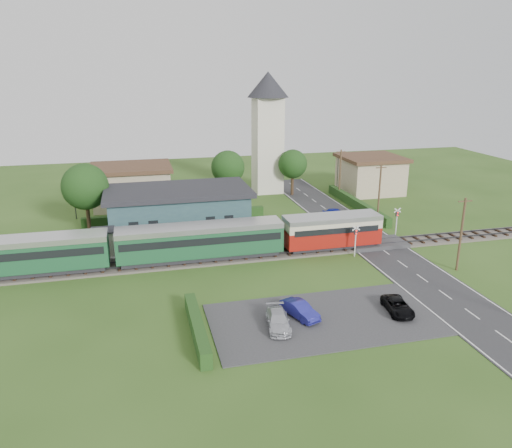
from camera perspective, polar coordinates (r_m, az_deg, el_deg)
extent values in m
plane|color=#2D4C19|center=(49.38, 4.21, -4.19)|extent=(120.00, 120.00, 0.00)
cube|color=#4C443D|center=(51.11, 3.52, -3.28)|extent=(76.00, 3.20, 0.20)
cube|color=#3F3F47|center=(50.36, 3.77, -3.23)|extent=(76.00, 0.08, 0.15)
cube|color=#3F3F47|center=(51.64, 3.29, -2.68)|extent=(76.00, 0.08, 0.15)
cube|color=#28282B|center=(53.18, 14.53, -3.08)|extent=(6.00, 70.00, 0.05)
cube|color=#333335|center=(38.67, 7.64, -10.73)|extent=(17.00, 9.00, 0.08)
cube|color=#333335|center=(54.76, 13.57, -2.18)|extent=(6.20, 3.40, 0.45)
cube|color=gray|center=(52.14, -8.11, -2.85)|extent=(30.00, 3.00, 0.45)
cube|color=beige|center=(51.58, -17.04, -2.02)|extent=(2.00, 2.00, 2.40)
cube|color=#232328|center=(51.19, -17.17, -0.68)|extent=(2.30, 2.30, 0.15)
cube|color=#355859|center=(56.95, -8.83, 1.19)|extent=(15.00, 8.00, 4.80)
cube|color=#232328|center=(56.27, -8.96, 3.77)|extent=(16.00, 9.00, 0.50)
cube|color=#232328|center=(53.60, -8.36, -1.30)|extent=(1.20, 0.12, 2.20)
cube|color=black|center=(53.00, -13.80, -0.37)|extent=(1.00, 0.12, 1.20)
cube|color=black|center=(53.02, -11.64, -0.21)|extent=(1.00, 0.12, 1.20)
cube|color=black|center=(53.53, -5.23, 0.26)|extent=(1.00, 0.12, 1.20)
cube|color=black|center=(53.85, -3.13, 0.41)|extent=(1.00, 0.12, 1.20)
cube|color=#232328|center=(52.52, 8.57, -2.30)|extent=(9.00, 2.20, 0.50)
cube|color=maroon|center=(52.19, 8.62, -1.27)|extent=(10.00, 2.80, 1.80)
cube|color=beige|center=(51.81, 8.69, 0.04)|extent=(10.00, 2.82, 0.90)
cube|color=black|center=(51.91, 8.67, -0.33)|extent=(9.00, 2.88, 0.60)
cube|color=#B6B6B7|center=(51.62, 8.72, 0.73)|extent=(10.00, 2.90, 0.45)
cube|color=#232328|center=(49.16, -6.29, -3.61)|extent=(15.20, 2.20, 0.50)
cube|color=#1A4F2D|center=(48.64, -6.35, -1.96)|extent=(16.00, 2.80, 2.60)
cube|color=black|center=(48.51, -6.36, -1.52)|extent=(15.40, 2.86, 0.70)
cube|color=#B6B6B7|center=(48.20, -6.40, -0.40)|extent=(16.00, 2.90, 0.50)
cube|color=#232328|center=(50.01, -25.54, -4.94)|extent=(15.20, 2.20, 0.50)
cube|color=#1A4F2D|center=(49.50, -25.77, -3.33)|extent=(16.00, 2.80, 2.60)
cube|color=black|center=(49.37, -25.83, -2.90)|extent=(15.40, 2.86, 0.70)
cube|color=#B6B6B7|center=(49.06, -25.99, -1.80)|extent=(16.00, 2.90, 0.50)
cube|color=beige|center=(74.98, 1.33, 8.93)|extent=(4.00, 4.00, 14.00)
cone|color=#232328|center=(74.17, 1.38, 15.67)|extent=(6.00, 6.00, 3.60)
cube|color=tan|center=(70.30, -14.00, 4.09)|extent=(10.00, 8.00, 5.00)
cube|color=#472D1E|center=(69.74, -14.17, 6.29)|extent=(10.80, 8.80, 0.50)
cube|color=tan|center=(77.45, 12.92, 5.39)|extent=(8.00, 8.00, 5.00)
cube|color=#472D1E|center=(76.94, 13.06, 7.39)|extent=(8.80, 8.80, 0.50)
cube|color=#193814|center=(36.30, -6.73, -11.69)|extent=(0.80, 9.00, 1.20)
cube|color=#193814|center=(68.40, 11.43, 2.26)|extent=(0.80, 18.00, 1.20)
cube|color=#193814|center=(61.75, -9.16, 0.77)|extent=(22.00, 0.80, 1.30)
cylinder|color=#332316|center=(60.00, -18.63, 0.96)|extent=(0.44, 0.44, 4.12)
sphere|color=#143311|center=(59.18, -18.95, 4.06)|extent=(5.20, 5.20, 5.20)
cylinder|color=#332316|center=(69.62, -3.19, 3.98)|extent=(0.44, 0.44, 3.85)
sphere|color=#143311|center=(68.96, -3.24, 6.49)|extent=(4.60, 4.60, 4.60)
cylinder|color=#332316|center=(73.98, 4.17, 4.66)|extent=(0.44, 0.44, 3.58)
sphere|color=#143311|center=(73.39, 4.22, 6.86)|extent=(4.20, 4.20, 4.20)
cylinder|color=#473321|center=(49.50, 22.38, -1.15)|extent=(0.22, 0.22, 7.00)
cube|color=#473321|center=(48.64, 22.81, 2.42)|extent=(1.40, 0.10, 0.10)
cylinder|color=#473321|center=(62.50, 13.90, 3.39)|extent=(0.22, 0.22, 7.00)
cube|color=#473321|center=(61.82, 14.12, 6.26)|extent=(1.40, 0.10, 0.10)
cylinder|color=#473321|center=(73.04, 9.58, 5.67)|extent=(0.22, 0.22, 7.00)
cube|color=#473321|center=(72.46, 9.71, 8.15)|extent=(1.40, 0.10, 0.10)
cylinder|color=silver|center=(50.77, 11.28, -2.07)|extent=(0.12, 0.12, 3.00)
cube|color=#232328|center=(50.42, 11.35, -0.89)|extent=(0.35, 0.18, 0.55)
sphere|color=#FF190C|center=(50.27, 11.42, -0.77)|extent=(0.14, 0.14, 0.14)
sphere|color=#FF190C|center=(50.36, 11.40, -1.09)|extent=(0.14, 0.14, 0.14)
cube|color=silver|center=(50.30, 11.38, -0.46)|extent=(0.84, 0.05, 0.55)
cube|color=silver|center=(50.30, 11.38, -0.46)|extent=(0.84, 0.05, 0.55)
cylinder|color=silver|center=(58.03, 15.75, 0.10)|extent=(0.12, 0.12, 3.00)
cube|color=#232328|center=(57.72, 15.84, 1.14)|extent=(0.35, 0.18, 0.55)
sphere|color=#FF190C|center=(57.58, 15.91, 1.25)|extent=(0.14, 0.14, 0.14)
sphere|color=#FF190C|center=(57.67, 15.89, 0.97)|extent=(0.14, 0.14, 0.14)
cube|color=silver|center=(57.62, 15.87, 1.52)|extent=(0.84, 0.05, 0.55)
cube|color=silver|center=(57.62, 15.87, 1.52)|extent=(0.84, 0.05, 0.55)
cylinder|color=#3F3F47|center=(65.86, -20.05, 2.65)|extent=(0.14, 0.14, 5.00)
sphere|color=orange|center=(65.31, -20.28, 4.76)|extent=(0.30, 0.30, 0.30)
cylinder|color=#3F3F47|center=(78.44, 9.32, 5.75)|extent=(0.14, 0.14, 5.00)
sphere|color=orange|center=(77.97, 9.41, 7.55)|extent=(0.30, 0.30, 0.30)
imported|color=#0B189E|center=(63.51, 9.15, 1.24)|extent=(3.77, 2.24, 1.20)
imported|color=navy|center=(38.46, 5.03, -9.74)|extent=(2.43, 3.80, 1.18)
imported|color=silver|center=(36.96, 2.53, -10.93)|extent=(2.15, 4.09, 1.13)
imported|color=black|center=(40.55, 15.89, -9.01)|extent=(2.15, 3.85, 1.02)
imported|color=gray|center=(53.46, 1.52, -0.89)|extent=(0.70, 0.51, 1.77)
imported|color=gray|center=(51.81, -14.49, -2.14)|extent=(0.85, 0.97, 1.68)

